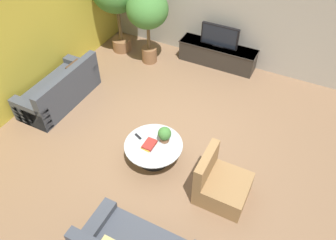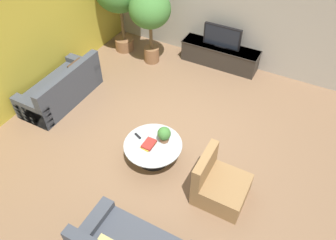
# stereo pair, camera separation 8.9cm
# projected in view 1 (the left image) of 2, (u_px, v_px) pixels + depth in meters

# --- Properties ---
(ground_plane) EXTENTS (24.00, 24.00, 0.00)m
(ground_plane) POSITION_uv_depth(u_px,v_px,m) (167.00, 143.00, 6.33)
(ground_plane) COLOR brown
(back_wall_stone) EXTENTS (7.40, 0.12, 3.00)m
(back_wall_stone) POSITION_uv_depth(u_px,v_px,m) (232.00, 2.00, 7.37)
(back_wall_stone) COLOR #A39E93
(back_wall_stone) RESTS_ON ground
(side_wall_left) EXTENTS (0.12, 7.40, 3.00)m
(side_wall_left) POSITION_uv_depth(u_px,v_px,m) (25.00, 30.00, 6.47)
(side_wall_left) COLOR gold
(side_wall_left) RESTS_ON ground
(media_console) EXTENTS (1.91, 0.50, 0.52)m
(media_console) POSITION_uv_depth(u_px,v_px,m) (217.00, 55.00, 8.06)
(media_console) COLOR #2D2823
(media_console) RESTS_ON ground
(television) EXTENTS (0.91, 0.13, 0.53)m
(television) POSITION_uv_depth(u_px,v_px,m) (220.00, 36.00, 7.70)
(television) COLOR black
(television) RESTS_ON media_console
(coffee_table) EXTENTS (1.04, 1.04, 0.40)m
(coffee_table) POSITION_uv_depth(u_px,v_px,m) (154.00, 149.00, 5.84)
(coffee_table) COLOR black
(coffee_table) RESTS_ON ground
(couch_by_wall) EXTENTS (0.84, 1.85, 0.84)m
(couch_by_wall) POSITION_uv_depth(u_px,v_px,m) (60.00, 90.00, 7.02)
(couch_by_wall) COLOR #3D424C
(couch_by_wall) RESTS_ON ground
(armchair_wicker) EXTENTS (0.80, 0.76, 0.86)m
(armchair_wicker) POSITION_uv_depth(u_px,v_px,m) (220.00, 184.00, 5.31)
(armchair_wicker) COLOR olive
(armchair_wicker) RESTS_ON ground
(potted_palm_corner) EXTENTS (0.97, 0.97, 1.82)m
(potted_palm_corner) POSITION_uv_depth(u_px,v_px,m) (147.00, 12.00, 7.43)
(potted_palm_corner) COLOR brown
(potted_palm_corner) RESTS_ON ground
(potted_plant_tabletop) EXTENTS (0.24, 0.24, 0.30)m
(potted_plant_tabletop) POSITION_uv_depth(u_px,v_px,m) (165.00, 134.00, 5.71)
(potted_plant_tabletop) COLOR brown
(potted_plant_tabletop) RESTS_ON coffee_table
(book_stack) EXTENTS (0.21, 0.27, 0.07)m
(book_stack) POSITION_uv_depth(u_px,v_px,m) (149.00, 145.00, 5.71)
(book_stack) COLOR gold
(book_stack) RESTS_ON coffee_table
(remote_black) EXTENTS (0.16, 0.10, 0.02)m
(remote_black) POSITION_uv_depth(u_px,v_px,m) (138.00, 136.00, 5.88)
(remote_black) COLOR black
(remote_black) RESTS_ON coffee_table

